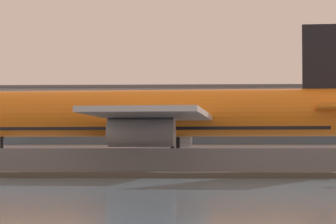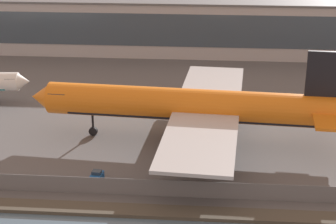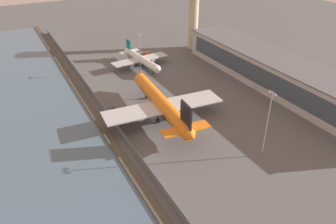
# 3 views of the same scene
# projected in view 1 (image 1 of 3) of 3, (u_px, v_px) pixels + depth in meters

# --- Properties ---
(ground_plane) EXTENTS (500.00, 500.00, 0.00)m
(ground_plane) POSITION_uv_depth(u_px,v_px,m) (151.00, 171.00, 88.22)
(ground_plane) COLOR #565659
(shoreline_seawall) EXTENTS (320.00, 3.00, 0.50)m
(shoreline_seawall) POSITION_uv_depth(u_px,v_px,m) (135.00, 175.00, 67.78)
(shoreline_seawall) COLOR #474238
(shoreline_seawall) RESTS_ON ground
(perimeter_fence) EXTENTS (280.00, 0.10, 2.52)m
(perimeter_fence) POSITION_uv_depth(u_px,v_px,m) (139.00, 162.00, 72.32)
(perimeter_fence) COLOR slate
(perimeter_fence) RESTS_ON ground
(cargo_jet_orange) EXTENTS (55.44, 47.48, 16.61)m
(cargo_jet_orange) POSITION_uv_depth(u_px,v_px,m) (153.00, 115.00, 91.19)
(cargo_jet_orange) COLOR orange
(cargo_jet_orange) RESTS_ON ground
(terminal_building) EXTENTS (117.83, 21.92, 14.01)m
(terminal_building) POSITION_uv_depth(u_px,v_px,m) (175.00, 126.00, 151.36)
(terminal_building) COLOR #B2B2B7
(terminal_building) RESTS_ON ground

